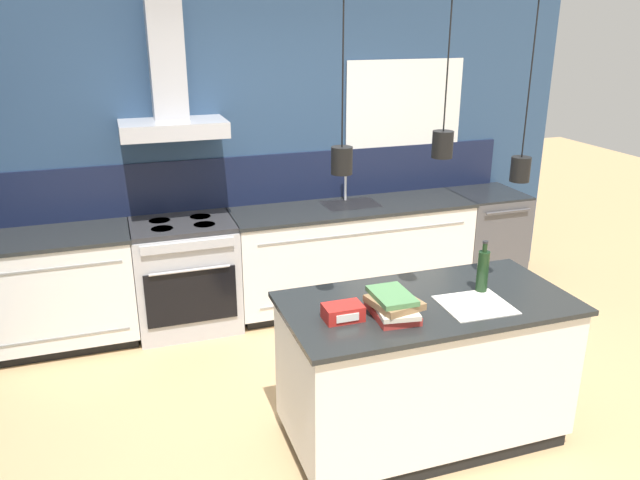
{
  "coord_description": "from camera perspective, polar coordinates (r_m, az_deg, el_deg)",
  "views": [
    {
      "loc": [
        -1.28,
        -3.11,
        2.44
      ],
      "look_at": [
        -0.03,
        0.57,
        1.05
      ],
      "focal_mm": 35.0,
      "sensor_mm": 36.0,
      "label": 1
    }
  ],
  "objects": [
    {
      "name": "bottle_on_island",
      "position": [
        3.77,
        14.65,
        -2.72
      ],
      "size": [
        0.07,
        0.07,
        0.32
      ],
      "color": "#193319",
      "rests_on": "kitchen_island"
    },
    {
      "name": "ground_plane",
      "position": [
        4.16,
        3.07,
        -16.3
      ],
      "size": [
        16.0,
        16.0,
        0.0
      ],
      "primitive_type": "plane",
      "color": "tan",
      "rests_on": "ground"
    },
    {
      "name": "oven_range",
      "position": [
        5.21,
        -12.16,
        -3.18
      ],
      "size": [
        0.81,
        0.66,
        0.91
      ],
      "color": "#B5B5BA",
      "rests_on": "ground_plane"
    },
    {
      "name": "paper_pile",
      "position": [
        3.64,
        14.01,
        -5.77
      ],
      "size": [
        0.39,
        0.36,
        0.01
      ],
      "color": "silver",
      "rests_on": "kitchen_island"
    },
    {
      "name": "red_supply_box",
      "position": [
        3.36,
        2.12,
        -6.62
      ],
      "size": [
        0.21,
        0.14,
        0.08
      ],
      "color": "red",
      "rests_on": "kitchen_island"
    },
    {
      "name": "counter_run_sink",
      "position": [
        5.54,
        2.92,
        -1.28
      ],
      "size": [
        2.12,
        0.64,
        1.26
      ],
      "color": "black",
      "rests_on": "ground_plane"
    },
    {
      "name": "kitchen_island",
      "position": [
        3.85,
        9.46,
        -11.59
      ],
      "size": [
        1.67,
        0.84,
        0.91
      ],
      "color": "black",
      "rests_on": "ground_plane"
    },
    {
      "name": "book_stack",
      "position": [
        3.4,
        6.71,
        -5.97
      ],
      "size": [
        0.28,
        0.36,
        0.14
      ],
      "color": "#B2332D",
      "rests_on": "kitchen_island"
    },
    {
      "name": "dishwasher",
      "position": [
        6.14,
        14.75,
        0.15
      ],
      "size": [
        0.6,
        0.65,
        0.91
      ],
      "color": "#4C4C51",
      "rests_on": "ground_plane"
    },
    {
      "name": "wall_back",
      "position": [
        5.37,
        -5.08,
        7.93
      ],
      "size": [
        5.6,
        2.38,
        2.6
      ],
      "color": "navy",
      "rests_on": "ground_plane"
    },
    {
      "name": "counter_run_left",
      "position": [
        5.22,
        -22.9,
        -4.25
      ],
      "size": [
        1.16,
        0.64,
        0.91
      ],
      "color": "black",
      "rests_on": "ground_plane"
    }
  ]
}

